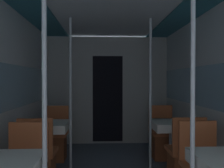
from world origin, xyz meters
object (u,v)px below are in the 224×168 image
chair_left_far_1 (55,143)px  support_pole_left_1 (70,95)px  chair_right_near_1 (185,163)px  support_pole_left_0 (44,108)px  chair_right_far_1 (163,141)px  chair_left_near_1 (39,165)px  support_pole_right_0 (193,107)px  dining_table_right_1 (172,129)px  support_pole_right_1 (150,95)px  dining_table_left_1 (48,130)px

chair_left_far_1 → support_pole_left_1: (0.33, -0.56, 0.85)m
support_pole_left_1 → chair_right_near_1: support_pole_left_1 is taller
support_pole_left_0 → chair_right_far_1: support_pole_left_0 is taller
support_pole_left_0 → support_pole_left_1: (0.00, 1.72, 0.00)m
chair_left_near_1 → support_pole_left_0: bearing=-73.9°
chair_left_near_1 → support_pole_right_0: size_ratio=0.40×
chair_left_far_1 → dining_table_right_1: size_ratio=1.23×
support_pole_left_1 → support_pole_left_0: bearing=-90.0°
chair_left_near_1 → support_pole_right_1: bearing=20.2°
dining_table_left_1 → support_pole_right_1: size_ratio=0.32×
support_pole_right_0 → chair_right_near_1: 1.47m
dining_table_left_1 → dining_table_right_1: 1.86m
support_pole_right_0 → chair_right_near_1: support_pole_right_0 is taller
chair_left_near_1 → support_pole_right_1: support_pole_right_1 is taller
chair_right_near_1 → chair_right_far_1: 1.12m
support_pole_left_1 → chair_left_near_1: bearing=-120.6°
support_pole_left_0 → dining_table_left_1: (-0.33, 1.72, -0.52)m
support_pole_left_1 → chair_right_near_1: 1.84m
dining_table_left_1 → support_pole_left_1: 0.62m
dining_table_left_1 → chair_right_far_1: chair_right_far_1 is taller
support_pole_left_1 → support_pole_right_0: 2.09m
support_pole_left_0 → chair_left_near_1: size_ratio=2.52×
dining_table_right_1 → support_pole_right_0: bearing=-101.0°
chair_right_near_1 → support_pole_right_1: 1.07m
chair_right_far_1 → chair_left_near_1: bearing=31.1°
chair_left_near_1 → chair_left_far_1: size_ratio=1.00×
dining_table_left_1 → chair_left_far_1: (-0.00, 0.56, -0.33)m
support_pole_left_0 → dining_table_left_1: 1.83m
chair_left_near_1 → dining_table_right_1: (1.86, 0.56, 0.33)m
chair_right_near_1 → support_pole_right_0: bearing=-106.1°
chair_left_near_1 → support_pole_right_1: (1.53, 0.56, 0.85)m
support_pole_left_0 → support_pole_right_1: 2.09m
dining_table_left_1 → chair_left_near_1: (-0.00, -0.56, -0.33)m
dining_table_left_1 → chair_right_far_1: 1.97m
chair_right_near_1 → chair_left_far_1: bearing=148.9°
chair_left_near_1 → support_pole_left_1: support_pole_left_1 is taller
chair_right_far_1 → support_pole_right_1: support_pole_right_1 is taller
chair_right_near_1 → chair_right_far_1: (0.00, 1.12, 0.00)m
chair_right_far_1 → chair_left_far_1: bearing=0.0°
dining_table_left_1 → support_pole_right_0: (1.53, -1.72, 0.52)m
chair_left_near_1 → chair_right_far_1: bearing=31.1°
chair_right_near_1 → support_pole_right_1: support_pole_right_1 is taller
support_pole_right_0 → chair_right_far_1: bearing=81.7°
support_pole_left_1 → chair_right_far_1: size_ratio=2.52×
dining_table_right_1 → chair_right_far_1: size_ratio=0.81×
support_pole_left_0 → support_pole_right_0: same height
chair_left_far_1 → chair_left_near_1: bearing=90.0°
chair_left_far_1 → chair_right_far_1: bearing=-180.0°
support_pole_right_0 → chair_right_near_1: size_ratio=2.52×
support_pole_left_1 → chair_right_far_1: support_pole_left_1 is taller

